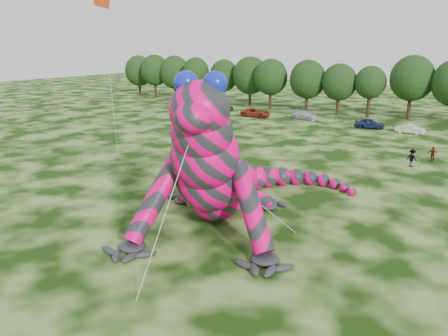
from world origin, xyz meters
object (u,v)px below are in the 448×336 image
at_px(tree_3, 196,80).
at_px(tree_2, 175,77).
at_px(tree_7, 307,86).
at_px(car_4, 370,123).
at_px(car_5, 410,129).
at_px(spectator_4, 200,125).
at_px(inflatable_gecko, 220,143).
at_px(flying_kite, 103,16).
at_px(car_1, 223,107).
at_px(spectator_2, 412,158).
at_px(tree_8, 339,89).
at_px(spectator_1, 214,138).
at_px(car_2, 256,113).
at_px(spectator_0, 209,147).
at_px(tree_6, 271,84).
at_px(car_0, 178,105).
at_px(tree_5, 250,81).
at_px(tree_4, 224,82).
at_px(tree_0, 139,76).
at_px(car_3, 305,115).
at_px(spectator_3, 432,154).
at_px(tree_9, 370,92).
at_px(tree_1, 155,76).
at_px(tree_10, 411,88).

bearing_deg(tree_3, tree_2, 166.93).
height_order(tree_7, car_4, tree_7).
height_order(car_5, spectator_4, spectator_4).
relative_size(inflatable_gecko, flying_kite, 1.30).
xyz_separation_m(flying_kite, car_5, (20.68, 36.31, -14.06)).
height_order(car_4, car_5, car_4).
distance_m(car_1, spectator_2, 43.68).
height_order(tree_8, spectator_1, tree_8).
height_order(tree_3, car_4, tree_3).
height_order(car_2, spectator_4, spectator_4).
height_order(flying_kite, spectator_0, flying_kite).
bearing_deg(tree_6, tree_2, 175.33).
bearing_deg(car_0, tree_5, -35.17).
bearing_deg(car_0, inflatable_gecko, -131.98).
bearing_deg(tree_5, tree_4, 177.57).
bearing_deg(inflatable_gecko, tree_4, 101.16).
bearing_deg(tree_0, spectator_1, -36.62).
bearing_deg(inflatable_gecko, car_3, 83.10).
xyz_separation_m(tree_5, car_0, (-9.63, -11.21, -4.28)).
distance_m(tree_4, spectator_3, 52.62).
bearing_deg(tree_9, car_2, -147.32).
bearing_deg(tree_9, car_3, -134.15).
xyz_separation_m(tree_4, car_1, (5.72, -8.80, -3.87)).
xyz_separation_m(tree_2, car_1, (19.10, -8.85, -4.16)).
distance_m(tree_4, spectator_0, 44.54).
bearing_deg(flying_kite, spectator_1, 84.54).
height_order(car_0, car_5, car_5).
height_order(tree_9, spectator_0, tree_9).
bearing_deg(tree_3, spectator_1, -49.86).
bearing_deg(tree_4, car_1, -56.96).
bearing_deg(tree_1, tree_2, 7.58).
bearing_deg(car_0, spectator_3, -102.43).
height_order(spectator_3, spectator_1, spectator_1).
bearing_deg(spectator_4, tree_6, -7.86).
xyz_separation_m(tree_2, spectator_0, (36.51, -37.93, -4.00)).
distance_m(tree_2, tree_9, 44.11).
xyz_separation_m(car_3, car_4, (11.20, -1.97, 0.03)).
relative_size(tree_2, spectator_4, 5.31).
relative_size(inflatable_gecko, spectator_3, 13.61).
distance_m(tree_6, car_1, 10.15).
bearing_deg(car_1, tree_8, -59.29).
distance_m(tree_9, tree_10, 6.52).
height_order(flying_kite, car_3, flying_kite).
bearing_deg(car_4, tree_8, 31.94).
distance_m(spectator_2, spectator_0, 21.71).
bearing_deg(tree_5, car_5, -20.01).
relative_size(car_1, spectator_4, 2.21).
bearing_deg(tree_2, spectator_3, -24.90).
xyz_separation_m(car_1, spectator_0, (17.41, -29.08, 0.16)).
bearing_deg(car_1, tree_9, -62.47).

